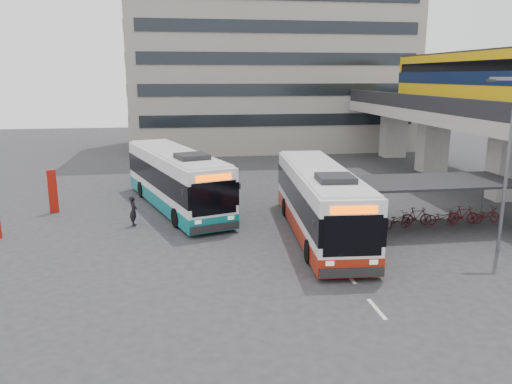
{
  "coord_description": "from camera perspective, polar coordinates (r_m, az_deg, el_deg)",
  "views": [
    {
      "loc": [
        -4.1,
        -21.23,
        7.97
      ],
      "look_at": [
        -0.26,
        4.01,
        2.0
      ],
      "focal_mm": 35.0,
      "sensor_mm": 36.0,
      "label": 1
    }
  ],
  "objects": [
    {
      "name": "bus_main",
      "position": [
        25.57,
        7.31,
        -1.1
      ],
      "size": [
        3.59,
        12.67,
        3.7
      ],
      "rotation": [
        0.0,
        0.0,
        -0.07
      ],
      "color": "white",
      "rests_on": "ground"
    },
    {
      "name": "pedestrian",
      "position": [
        27.78,
        -13.83,
        -2.11
      ],
      "size": [
        0.41,
        0.62,
        1.67
      ],
      "primitive_type": "imported",
      "rotation": [
        0.0,
        0.0,
        1.59
      ],
      "color": "black",
      "rests_on": "ground"
    },
    {
      "name": "sign_totem_north",
      "position": [
        31.81,
        -22.21,
        0.13
      ],
      "size": [
        0.55,
        0.29,
        2.59
      ],
      "rotation": [
        0.0,
        0.0,
        0.25
      ],
      "color": "#961309",
      "rests_on": "ground"
    },
    {
      "name": "lamp_post",
      "position": [
        24.85,
        26.7,
        3.79
      ],
      "size": [
        1.39,
        0.38,
        7.94
      ],
      "rotation": [
        0.0,
        0.0,
        -0.16
      ],
      "color": "#595B60",
      "rests_on": "ground"
    },
    {
      "name": "office_block",
      "position": [
        58.29,
        1.41,
        17.61
      ],
      "size": [
        30.0,
        15.0,
        25.0
      ],
      "primitive_type": "cube",
      "color": "gray",
      "rests_on": "ground"
    },
    {
      "name": "ground",
      "position": [
        23.04,
        2.15,
        -7.08
      ],
      "size": [
        120.0,
        120.0,
        0.0
      ],
      "primitive_type": "plane",
      "color": "#28282B",
      "rests_on": "ground"
    },
    {
      "name": "road_markings",
      "position": [
        20.96,
        10.53,
        -9.4
      ],
      "size": [
        0.15,
        7.6,
        0.01
      ],
      "color": "beige",
      "rests_on": "ground"
    },
    {
      "name": "bike_shelter",
      "position": [
        28.1,
        18.27,
        -1.13
      ],
      "size": [
        10.0,
        4.0,
        2.54
      ],
      "color": "#595B60",
      "rests_on": "ground"
    },
    {
      "name": "viaduct",
      "position": [
        39.55,
        23.95,
        9.53
      ],
      "size": [
        8.0,
        32.0,
        9.68
      ],
      "color": "gray",
      "rests_on": "ground"
    },
    {
      "name": "bus_teal",
      "position": [
        30.98,
        -9.17,
        1.42
      ],
      "size": [
        6.54,
        13.01,
        3.78
      ],
      "rotation": [
        0.0,
        0.0,
        0.31
      ],
      "color": "white",
      "rests_on": "ground"
    }
  ]
}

